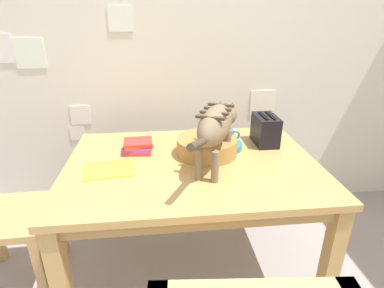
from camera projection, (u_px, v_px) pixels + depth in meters
wall_rear at (186, 43)px, 2.06m from camera, size 4.25×0.11×2.50m
dining_table at (192, 176)px, 1.63m from camera, size 1.30×0.94×0.72m
cat at (217, 125)px, 1.48m from camera, size 0.33×0.63×0.31m
saucer_bowl at (224, 146)px, 1.74m from camera, size 0.20×0.20×0.03m
coffee_mug at (225, 136)px, 1.72m from camera, size 0.14×0.10×0.08m
magazine at (109, 170)px, 1.50m from camera, size 0.26×0.21×0.01m
book_stack at (138, 146)px, 1.70m from camera, size 0.17×0.15×0.07m
wicker_basket at (207, 146)px, 1.66m from camera, size 0.33×0.33×0.09m
toaster at (265, 130)px, 1.79m from camera, size 0.12×0.20×0.18m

